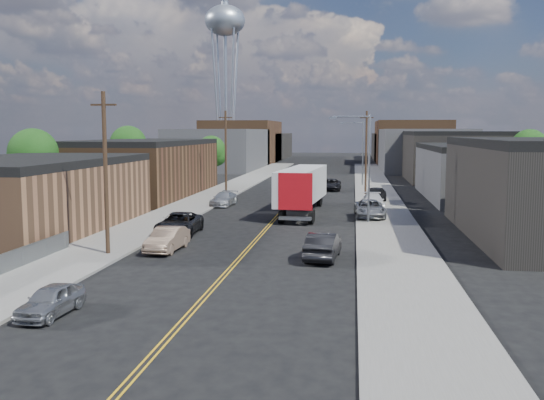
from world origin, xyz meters
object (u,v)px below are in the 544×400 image
(car_left_b, at_px, (167,239))
(car_right_oncoming, at_px, (323,246))
(car_ahead_truck, at_px, (331,185))
(water_tower, at_px, (225,27))
(car_right_lot_c, at_px, (375,195))
(semi_truck, at_px, (303,187))
(car_left_c, at_px, (179,224))
(car_right_lot_a, at_px, (370,209))
(car_right_lot_b, at_px, (373,202))
(car_left_a, at_px, (51,300))
(car_left_d, at_px, (224,199))

(car_left_b, height_order, car_right_oncoming, car_right_oncoming)
(car_right_oncoming, bearing_deg, car_ahead_truck, -83.62)
(water_tower, bearing_deg, car_ahead_truck, -65.41)
(car_left_b, distance_m, car_right_lot_c, 30.71)
(car_right_oncoming, xyz_separation_m, car_right_lot_c, (4.05, 28.49, 0.17))
(water_tower, distance_m, semi_truck, 86.90)
(car_right_oncoming, bearing_deg, car_right_lot_c, -93.15)
(car_left_c, relative_size, car_right_lot_a, 1.08)
(car_right_lot_b, height_order, car_right_lot_c, car_right_lot_c)
(car_left_a, distance_m, car_right_lot_c, 43.70)
(water_tower, distance_m, car_left_a, 117.10)
(car_right_oncoming, distance_m, car_right_lot_a, 17.63)
(car_left_a, distance_m, car_right_lot_b, 38.38)
(water_tower, height_order, car_ahead_truck, water_tower)
(semi_truck, bearing_deg, water_tower, 112.13)
(car_left_c, relative_size, car_ahead_truck, 1.12)
(car_left_d, relative_size, car_right_lot_c, 1.00)
(car_ahead_truck, bearing_deg, car_right_lot_a, -79.63)
(car_right_lot_a, bearing_deg, car_left_a, -117.97)
(water_tower, distance_m, car_left_c, 98.10)
(water_tower, xyz_separation_m, car_right_lot_a, (30.20, -82.00, -29.75))
(semi_truck, bearing_deg, car_left_a, -97.98)
(semi_truck, relative_size, car_ahead_truck, 3.17)
(car_right_lot_a, relative_size, car_right_lot_c, 1.12)
(car_right_lot_b, bearing_deg, car_left_c, -134.06)
(semi_truck, distance_m, car_left_c, 15.82)
(water_tower, height_order, car_right_oncoming, water_tower)
(car_left_c, xyz_separation_m, car_right_lot_a, (14.20, 10.08, 0.09))
(car_left_b, relative_size, car_right_lot_a, 0.85)
(semi_truck, height_order, car_left_c, semi_truck)
(car_left_c, distance_m, car_right_lot_c, 26.02)
(car_left_c, distance_m, car_right_lot_a, 17.41)
(car_right_lot_b, bearing_deg, car_right_lot_a, -95.59)
(car_right_lot_a, relative_size, car_ahead_truck, 1.04)
(car_left_c, bearing_deg, car_right_lot_a, 33.04)
(car_ahead_truck, bearing_deg, semi_truck, -93.92)
(car_left_b, xyz_separation_m, car_right_lot_a, (13.20, 16.15, 0.14))
(car_left_d, bearing_deg, car_left_a, -83.78)
(car_left_c, height_order, car_right_lot_a, car_right_lot_a)
(car_ahead_truck, bearing_deg, car_left_c, -104.83)
(car_left_d, bearing_deg, car_right_lot_c, 18.59)
(water_tower, xyz_separation_m, car_right_oncoming, (27.00, -99.33, -29.84))
(water_tower, relative_size, car_ahead_truck, 7.07)
(water_tower, relative_size, semi_truck, 2.23)
(car_left_a, xyz_separation_m, car_ahead_truck, (9.57, 55.37, 0.08))
(car_right_oncoming, height_order, car_right_lot_b, car_right_lot_b)
(car_left_d, bearing_deg, car_left_c, -83.61)
(car_left_d, xyz_separation_m, car_right_lot_a, (14.60, -7.44, 0.20))
(car_left_a, bearing_deg, semi_truck, 80.68)
(car_left_b, bearing_deg, car_ahead_truck, 80.58)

